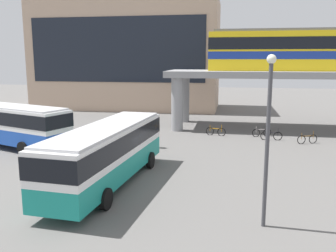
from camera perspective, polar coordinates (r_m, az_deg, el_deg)
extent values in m
plane|color=#605E5B|center=(30.63, -1.58, -2.15)|extent=(120.00, 120.00, 0.00)
cube|color=tan|center=(51.39, -6.31, 10.85)|extent=(24.68, 10.27, 14.23)
cube|color=black|center=(46.45, -8.15, 11.74)|extent=(22.22, 0.10, 7.97)
cylinder|color=gray|center=(34.19, 1.44, 3.40)|extent=(1.10, 1.10, 4.97)
cylinder|color=gray|center=(39.23, 2.56, 4.29)|extent=(1.10, 1.10, 4.97)
cube|color=yellow|center=(37.24, 24.46, 10.60)|extent=(22.64, 2.90, 3.60)
cube|color=navy|center=(37.23, 24.42, 10.04)|extent=(22.70, 2.96, 0.70)
cube|color=black|center=(37.26, 24.54, 11.70)|extent=(22.70, 2.96, 1.10)
cube|color=slate|center=(37.33, 24.68, 13.53)|extent=(21.73, 2.61, 0.24)
cube|color=teal|center=(19.78, -9.36, -6.17)|extent=(3.43, 11.17, 1.10)
cube|color=white|center=(19.46, -9.47, -2.50)|extent=(3.43, 11.17, 1.50)
cube|color=black|center=(19.44, -9.47, -2.28)|extent=(3.47, 11.22, 0.96)
cube|color=silver|center=(19.30, -9.54, -0.15)|extent=(3.25, 10.61, 0.12)
cylinder|color=black|center=(23.52, -8.60, -4.87)|extent=(0.36, 1.02, 1.00)
cylinder|color=black|center=(22.66, -2.76, -5.35)|extent=(0.36, 1.02, 1.00)
cylinder|color=black|center=(17.95, -17.09, -10.09)|extent=(0.36, 1.02, 1.00)
cylinder|color=black|center=(16.82, -9.70, -11.18)|extent=(0.36, 1.02, 1.00)
cube|color=#1E4CB2|center=(30.49, -23.55, -1.06)|extent=(11.18, 6.16, 1.10)
cube|color=silver|center=(30.28, -23.72, 1.35)|extent=(11.18, 6.16, 1.50)
cube|color=black|center=(30.27, -23.73, 1.49)|extent=(11.24, 6.21, 0.96)
cube|color=silver|center=(30.18, -23.84, 2.87)|extent=(10.63, 5.85, 0.12)
cylinder|color=black|center=(27.45, -21.74, -3.30)|extent=(1.04, 0.61, 1.00)
cylinder|color=black|center=(29.00, -17.86, -2.35)|extent=(1.04, 0.61, 1.00)
torus|color=black|center=(32.38, 8.37, -0.95)|extent=(0.74, 0.20, 0.74)
torus|color=black|center=(32.63, 6.58, -0.82)|extent=(0.74, 0.20, 0.74)
cylinder|color=orange|center=(32.45, 7.48, -0.40)|extent=(1.04, 0.25, 0.05)
cylinder|color=orange|center=(32.57, 6.59, -0.31)|extent=(0.04, 0.04, 0.55)
cylinder|color=orange|center=(32.32, 8.39, -0.34)|extent=(0.04, 0.04, 0.65)
torus|color=black|center=(33.09, 15.25, -0.97)|extent=(0.71, 0.34, 0.74)
torus|color=black|center=(32.62, 13.61, -1.05)|extent=(0.71, 0.34, 0.74)
cylinder|color=silver|center=(32.80, 14.46, -0.53)|extent=(0.99, 0.45, 0.05)
cylinder|color=silver|center=(32.56, 13.64, -0.54)|extent=(0.04, 0.04, 0.55)
cylinder|color=silver|center=(33.02, 15.28, -0.37)|extent=(0.04, 0.04, 0.65)
torus|color=black|center=(31.69, 16.81, -1.54)|extent=(0.74, 0.09, 0.74)
torus|color=black|center=(31.54, 14.92, -1.50)|extent=(0.74, 0.09, 0.74)
cylinder|color=black|center=(31.56, 15.89, -1.02)|extent=(1.05, 0.09, 0.05)
cylinder|color=black|center=(31.48, 14.95, -0.96)|extent=(0.04, 0.04, 0.55)
cylinder|color=black|center=(31.62, 16.84, -0.92)|extent=(0.04, 0.04, 0.65)
torus|color=black|center=(31.50, 21.75, -1.91)|extent=(0.70, 0.35, 0.74)
torus|color=black|center=(30.91, 20.15, -2.03)|extent=(0.70, 0.35, 0.74)
cylinder|color=#996626|center=(31.14, 20.99, -1.46)|extent=(0.98, 0.46, 0.05)
cylinder|color=#996626|center=(30.85, 20.18, -1.48)|extent=(0.04, 0.04, 0.55)
cylinder|color=#996626|center=(31.43, 21.79, -1.29)|extent=(0.04, 0.04, 0.65)
cylinder|color=#33663F|center=(27.80, -2.03, -2.62)|extent=(0.32, 0.32, 0.78)
cube|color=#33663F|center=(27.66, -2.04, -1.21)|extent=(0.46, 0.47, 0.62)
sphere|color=tan|center=(27.58, -2.05, -0.37)|extent=(0.21, 0.21, 0.21)
cylinder|color=#3F3F44|center=(14.69, 15.24, -3.33)|extent=(0.16, 0.16, 6.50)
sphere|color=silver|center=(14.30, 15.90, 10.04)|extent=(0.36, 0.36, 0.36)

